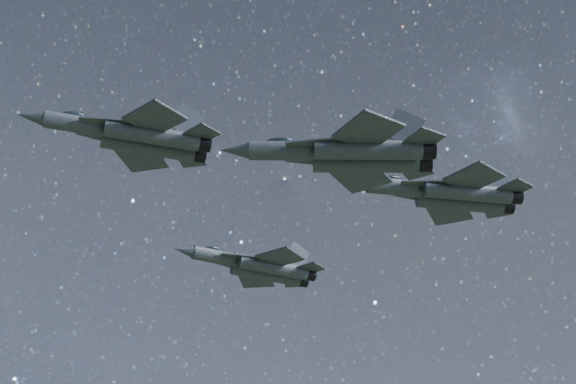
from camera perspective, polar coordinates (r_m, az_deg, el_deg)
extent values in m
cylinder|color=#2D3238|center=(83.58, -12.86, 4.19)|extent=(7.88, 2.22, 1.64)
cone|color=#2D3238|center=(83.56, -16.29, 4.71)|extent=(2.63, 1.66, 1.47)
ellipsoid|color=black|center=(83.98, -13.65, 4.77)|extent=(2.58, 1.29, 0.81)
cube|color=#2D3238|center=(83.92, -9.16, 3.59)|extent=(8.72, 2.22, 1.37)
cylinder|color=#2D3238|center=(82.82, -8.78, 3.65)|extent=(8.93, 2.30, 1.64)
cylinder|color=#2D3238|center=(84.59, -9.02, 2.91)|extent=(8.93, 2.30, 1.64)
cylinder|color=black|center=(83.47, -5.51, 3.13)|extent=(1.48, 1.61, 1.51)
cylinder|color=black|center=(85.22, -5.82, 2.41)|extent=(1.48, 1.61, 1.51)
cube|color=#2D3238|center=(82.41, -11.45, 4.44)|extent=(5.57, 1.79, 0.13)
cube|color=#2D3238|center=(84.80, -11.70, 3.42)|extent=(5.58, 2.56, 0.13)
cube|color=#2D3238|center=(80.82, -8.61, 4.73)|extent=(5.90, 6.01, 0.21)
cube|color=#2D3238|center=(86.82, -9.43, 2.20)|extent=(5.64, 5.86, 0.21)
cube|color=#2D3238|center=(82.39, -5.58, 3.79)|extent=(3.48, 3.53, 0.16)
cube|color=#2D3238|center=(86.42, -6.28, 2.12)|extent=(3.32, 3.42, 0.16)
cube|color=#2D3238|center=(84.07, -6.60, 4.56)|extent=(3.66, 0.54, 3.74)
cube|color=#2D3238|center=(86.24, -6.96, 3.63)|extent=(3.63, 0.74, 3.74)
cylinder|color=#2D3238|center=(101.44, -4.15, -4.28)|extent=(7.67, 3.08, 1.58)
cone|color=#2D3238|center=(100.01, -6.75, -3.77)|extent=(2.67, 1.89, 1.42)
ellipsoid|color=black|center=(101.39, -4.77, -3.77)|extent=(2.58, 1.53, 0.78)
cube|color=#2D3238|center=(103.21, -1.41, -4.84)|extent=(8.46, 3.18, 1.32)
cylinder|color=#2D3238|center=(102.33, -0.98, -4.90)|extent=(8.67, 3.28, 1.58)
cylinder|color=#2D3238|center=(104.02, -1.44, -5.32)|extent=(8.67, 3.28, 1.58)
cylinder|color=black|center=(104.14, 1.38, -5.35)|extent=(1.59, 1.70, 1.46)
cylinder|color=black|center=(105.81, 0.89, -5.75)|extent=(1.59, 1.70, 1.46)
cube|color=#2D3238|center=(100.83, -2.90, -4.24)|extent=(5.29, 1.18, 0.12)
cube|color=#2D3238|center=(103.15, -3.48, -4.82)|extent=(5.30, 3.07, 0.12)
cube|color=#2D3238|center=(100.32, -0.51, -4.26)|extent=(5.80, 5.82, 0.20)
cube|color=#2D3238|center=(106.08, -2.07, -5.68)|extent=(5.13, 5.43, 0.20)
cube|color=#2D3238|center=(102.98, 1.50, -4.94)|extent=(3.43, 3.45, 0.15)
cube|color=#2D3238|center=(106.82, 0.38, -5.87)|extent=(3.01, 3.14, 0.15)
cube|color=#2D3238|center=(104.04, 0.57, -4.16)|extent=(3.53, 0.64, 3.61)
cube|color=#2D3238|center=(106.13, -0.02, -4.69)|extent=(3.43, 1.15, 3.61)
cylinder|color=#2D3238|center=(76.98, 0.51, 2.68)|extent=(8.36, 3.47, 1.72)
cone|color=#2D3238|center=(77.06, -3.44, 2.70)|extent=(2.93, 2.09, 1.55)
ellipsoid|color=black|center=(77.41, -0.47, 3.21)|extent=(2.82, 1.71, 0.85)
cube|color=#2D3238|center=(77.27, 4.78, 2.61)|extent=(9.21, 3.60, 1.44)
cylinder|color=#2D3238|center=(76.12, 5.20, 2.73)|extent=(9.44, 3.71, 1.72)
cylinder|color=#2D3238|center=(77.99, 5.05, 1.87)|extent=(9.44, 3.71, 1.72)
cylinder|color=black|center=(76.79, 8.98, 2.68)|extent=(1.75, 1.87, 1.59)
cylinder|color=black|center=(78.65, 8.74, 1.83)|extent=(1.75, 1.87, 1.59)
cube|color=#2D3238|center=(75.71, 2.04, 3.18)|extent=(5.75, 3.42, 0.13)
cube|color=#2D3238|center=(78.24, 1.95, 2.01)|extent=(5.78, 1.38, 0.13)
cube|color=#2D3238|center=(73.99, 5.21, 3.96)|extent=(5.54, 5.88, 0.22)
cube|color=#2D3238|center=(80.35, 4.72, 1.03)|extent=(6.33, 6.33, 0.22)
cube|color=#2D3238|center=(75.64, 8.80, 3.41)|extent=(3.25, 3.40, 0.17)
cube|color=#2D3238|center=(79.91, 8.27, 1.44)|extent=(3.74, 3.75, 0.17)
cube|color=#2D3238|center=(77.40, 7.52, 4.13)|extent=(3.72, 1.31, 3.93)
cube|color=#2D3238|center=(79.70, 7.27, 3.04)|extent=(3.84, 0.71, 3.93)
cylinder|color=#2D3238|center=(90.75, 7.62, 0.26)|extent=(8.20, 2.21, 1.71)
cone|color=#2D3238|center=(89.44, 4.39, 0.54)|extent=(2.72, 1.69, 1.54)
ellipsoid|color=black|center=(90.80, 6.79, 0.78)|extent=(2.68, 1.31, 0.84)
cube|color=#2D3238|center=(92.47, 11.00, -0.07)|extent=(9.08, 2.19, 1.43)
cylinder|color=#2D3238|center=(91.49, 11.52, -0.03)|extent=(9.30, 2.27, 1.71)
cylinder|color=#2D3238|center=(93.27, 11.06, -0.68)|extent=(9.30, 2.27, 1.71)
cylinder|color=black|center=(93.33, 14.42, -0.28)|extent=(1.52, 1.66, 1.58)
cylinder|color=black|center=(95.08, 13.92, -0.92)|extent=(1.52, 1.66, 1.58)
cube|color=#2D3238|center=(90.04, 9.09, 0.54)|extent=(5.82, 2.60, 0.13)
cube|color=#2D3238|center=(92.48, 8.53, -0.36)|extent=(5.81, 1.94, 0.13)
cube|color=#2D3238|center=(89.41, 11.94, 0.92)|extent=(5.91, 6.13, 0.22)
cube|color=#2D3238|center=(95.47, 10.40, -1.30)|extent=(6.13, 6.26, 0.22)
cube|color=#2D3238|center=(92.14, 14.49, 0.28)|extent=(3.48, 3.58, 0.16)
cube|color=#2D3238|center=(96.16, 13.35, -1.18)|extent=(3.62, 3.68, 0.16)
cube|color=#2D3238|center=(93.41, 13.28, 1.01)|extent=(3.80, 0.72, 3.90)
cube|color=#2D3238|center=(95.59, 12.68, 0.19)|extent=(3.82, 0.55, 3.90)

